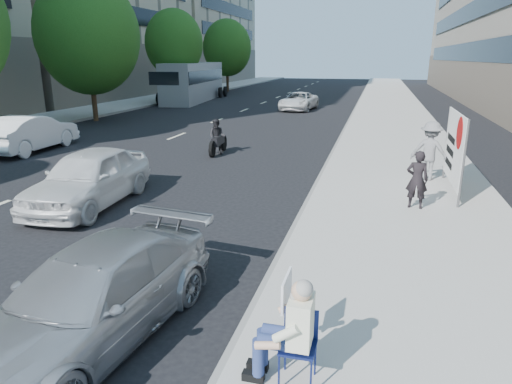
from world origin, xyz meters
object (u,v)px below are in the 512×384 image
(protest_banner, at_px, (454,147))
(white_sedan_mid, at_px, (30,133))
(seated_protester, at_px, (289,325))
(parked_sedan, at_px, (92,297))
(white_sedan_far, at_px, (299,101))
(bus, at_px, (194,82))
(motorcycle, at_px, (217,138))
(pedestrian_woman, at_px, (417,180))
(white_sedan_near, at_px, (89,178))
(jogger, at_px, (430,151))

(protest_banner, distance_m, white_sedan_mid, 16.20)
(seated_protester, xyz_separation_m, white_sedan_mid, (-13.09, 11.36, -0.12))
(parked_sedan, xyz_separation_m, white_sedan_far, (-2.12, 29.15, 0.01))
(white_sedan_mid, relative_size, bus, 0.37)
(protest_banner, distance_m, motorcycle, 9.15)
(seated_protester, distance_m, pedestrian_woman, 7.29)
(white_sedan_near, bearing_deg, white_sedan_far, 83.37)
(protest_banner, bearing_deg, motorcycle, 154.94)
(white_sedan_far, xyz_separation_m, motorcycle, (-0.45, -16.77, -0.01))
(seated_protester, height_order, pedestrian_woman, pedestrian_woman)
(parked_sedan, bearing_deg, seated_protester, 0.38)
(jogger, distance_m, pedestrian_woman, 3.07)
(jogger, relative_size, white_sedan_near, 0.41)
(white_sedan_mid, bearing_deg, white_sedan_near, 136.46)
(white_sedan_mid, height_order, motorcycle, white_sedan_mid)
(jogger, distance_m, white_sedan_mid, 15.57)
(seated_protester, relative_size, white_sedan_far, 0.28)
(white_sedan_near, distance_m, motorcycle, 7.20)
(white_sedan_near, relative_size, white_sedan_far, 0.94)
(white_sedan_near, relative_size, bus, 0.36)
(white_sedan_near, bearing_deg, motorcycle, 78.62)
(pedestrian_woman, xyz_separation_m, white_sedan_far, (-6.77, 22.43, -0.23))
(pedestrian_woman, bearing_deg, protest_banner, -115.90)
(parked_sedan, distance_m, white_sedan_mid, 15.08)
(jogger, relative_size, pedestrian_woman, 1.23)
(seated_protester, xyz_separation_m, bus, (-15.29, 34.63, 0.76))
(parked_sedan, bearing_deg, protest_banner, 63.57)
(seated_protester, distance_m, white_sedan_far, 29.89)
(pedestrian_woman, bearing_deg, motorcycle, -33.99)
(white_sedan_near, bearing_deg, pedestrian_woman, 6.96)
(bus, bearing_deg, protest_banner, -61.27)
(white_sedan_far, distance_m, bus, 11.63)
(seated_protester, relative_size, protest_banner, 0.43)
(seated_protester, bearing_deg, parked_sedan, 173.07)
(white_sedan_near, bearing_deg, bus, 103.95)
(jogger, bearing_deg, motorcycle, -1.44)
(seated_protester, height_order, parked_sedan, seated_protester)
(white_sedan_mid, bearing_deg, motorcycle, -172.82)
(white_sedan_far, relative_size, bus, 0.38)
(jogger, bearing_deg, white_sedan_near, 44.27)
(pedestrian_woman, height_order, protest_banner, protest_banner)
(motorcycle, bearing_deg, pedestrian_woman, -42.60)
(parked_sedan, height_order, bus, bus)
(white_sedan_near, xyz_separation_m, white_sedan_far, (1.49, 23.89, -0.10))
(white_sedan_mid, bearing_deg, seated_protester, 136.26)
(motorcycle, xyz_separation_m, bus, (-9.93, 21.92, 1.00))
(white_sedan_far, bearing_deg, protest_banner, -64.15)
(protest_banner, height_order, motorcycle, protest_banner)
(seated_protester, height_order, bus, bus)
(parked_sedan, bearing_deg, motorcycle, 109.03)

